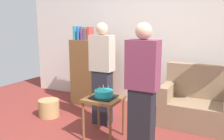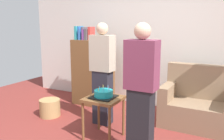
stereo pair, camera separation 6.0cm
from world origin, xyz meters
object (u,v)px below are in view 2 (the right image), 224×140
at_px(person_holding_cake, 141,93).
at_px(wicker_basket, 50,108).
at_px(couch, 198,105).
at_px(bookshelf, 92,71).
at_px(person_blowing_candles, 102,74).
at_px(side_table, 104,104).
at_px(birthday_cake, 103,94).

height_order(person_holding_cake, wicker_basket, person_holding_cake).
distance_m(couch, person_holding_cake, 1.53).
relative_size(bookshelf, wicker_basket, 4.34).
height_order(couch, bookshelf, bookshelf).
bearing_deg(person_holding_cake, person_blowing_candles, -39.08).
xyz_separation_m(bookshelf, person_blowing_candles, (0.66, -0.73, 0.15)).
xyz_separation_m(couch, side_table, (-1.10, -1.10, 0.17)).
relative_size(couch, bookshelf, 0.70).
bearing_deg(person_holding_cake, birthday_cake, -24.18).
distance_m(bookshelf, person_holding_cake, 2.17).
relative_size(birthday_cake, wicker_basket, 0.89).
height_order(side_table, person_holding_cake, person_holding_cake).
relative_size(birthday_cake, person_blowing_candles, 0.20).
height_order(couch, birthday_cake, couch).
distance_m(couch, bookshelf, 2.07).
bearing_deg(birthday_cake, side_table, 151.92).
bearing_deg(couch, wicker_basket, -160.96).
bearing_deg(wicker_basket, side_table, -12.45).
bearing_deg(bookshelf, person_holding_cake, -42.35).
relative_size(couch, side_table, 1.83).
relative_size(birthday_cake, person_holding_cake, 0.20).
xyz_separation_m(side_table, wicker_basket, (-1.26, 0.28, -0.36)).
distance_m(side_table, wicker_basket, 1.34).
relative_size(side_table, wicker_basket, 1.67).
relative_size(bookshelf, person_blowing_candles, 0.96).
bearing_deg(side_table, person_holding_cake, -22.96).
xyz_separation_m(couch, person_holding_cake, (-0.44, -1.38, 0.49)).
bearing_deg(birthday_cake, person_blowing_candles, 121.79).
relative_size(side_table, person_holding_cake, 0.37).
distance_m(person_blowing_candles, wicker_basket, 1.21).
xyz_separation_m(bookshelf, birthday_cake, (0.94, -1.18, -0.03)).
distance_m(side_table, person_blowing_candles, 0.62).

